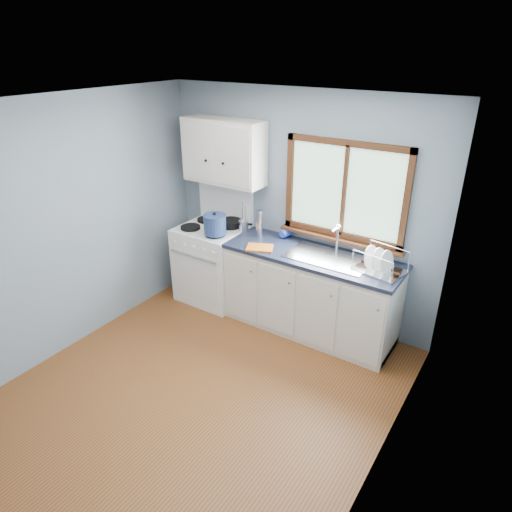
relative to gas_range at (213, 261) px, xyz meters
The scene contains 18 objects.
floor 1.82m from the gas_range, 57.18° to the right, with size 3.20×3.60×0.02m, color brown.
ceiling 2.67m from the gas_range, 57.18° to the right, with size 3.20×3.60×0.02m, color white.
wall_back 1.26m from the gas_range, 19.54° to the left, with size 3.20×0.02×2.50m, color slate.
wall_left 1.78m from the gas_range, 114.14° to the right, with size 0.02×3.60×2.50m, color slate.
wall_right 3.05m from the gas_range, 29.91° to the right, with size 0.02×3.60×2.50m, color slate.
gas_range is the anchor object (origin of this frame).
base_cabinets 1.31m from the gas_range, ahead, with size 1.85×0.60×0.88m.
countertop 1.37m from the gas_range, ahead, with size 1.89×0.64×0.04m, color black.
sink 1.53m from the gas_range, ahead, with size 0.84×0.46×0.44m.
window 1.81m from the gas_range, 11.37° to the left, with size 1.36×0.10×1.03m.
upper_cabinets 1.32m from the gas_range, 56.70° to the left, with size 0.95×0.35×0.70m.
skillet 0.54m from the gas_range, 38.90° to the left, with size 0.42×0.33×0.05m.
stockpot 0.64m from the gas_range, 41.68° to the right, with size 0.29×0.29×0.25m.
utensil_crock 0.64m from the gas_range, 16.27° to the left, with size 0.11×0.11×0.35m.
thermos 0.84m from the gas_range, ahead, with size 0.07×0.07×0.31m, color silver.
soap_bottle 1.03m from the gas_range, 12.32° to the left, with size 0.10×0.10×0.26m, color blue.
dish_towel 0.91m from the gas_range, 12.31° to the right, with size 0.28×0.20×0.02m, color orange.
dish_rack 2.06m from the gas_range, ahead, with size 0.49×0.41×0.23m.
Camera 1 is at (2.20, -2.38, 2.92)m, focal length 32.00 mm.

